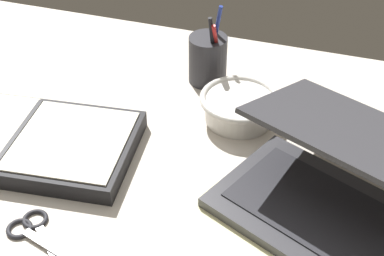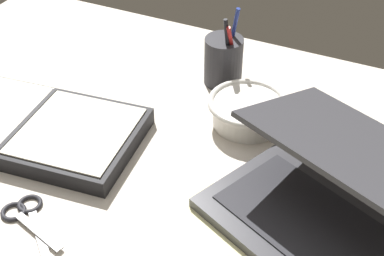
# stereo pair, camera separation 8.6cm
# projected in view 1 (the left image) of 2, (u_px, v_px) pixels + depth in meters

# --- Properties ---
(desk_top) EXTENTS (1.40, 1.00, 0.02)m
(desk_top) POSITION_uv_depth(u_px,v_px,m) (178.00, 191.00, 0.86)
(desk_top) COLOR beige
(desk_top) RESTS_ON ground
(laptop) EXTENTS (0.44, 0.40, 0.14)m
(laptop) POSITION_uv_depth(u_px,v_px,m) (349.00, 195.00, 0.78)
(laptop) COLOR #38383D
(laptop) RESTS_ON desk_top
(bowl) EXTENTS (0.15, 0.15, 0.05)m
(bowl) POSITION_uv_depth(u_px,v_px,m) (239.00, 106.00, 0.98)
(bowl) COLOR silver
(bowl) RESTS_ON desk_top
(pen_cup) EXTENTS (0.08, 0.08, 0.16)m
(pen_cup) POSITION_uv_depth(u_px,v_px,m) (208.00, 59.00, 1.07)
(pen_cup) COLOR #28282D
(pen_cup) RESTS_ON desk_top
(planner) EXTENTS (0.42, 0.25, 0.04)m
(planner) POSITION_uv_depth(u_px,v_px,m) (21.00, 140.00, 0.92)
(planner) COLOR black
(planner) RESTS_ON desk_top
(scissors) EXTENTS (0.13, 0.10, 0.01)m
(scissors) POSITION_uv_depth(u_px,v_px,m) (33.00, 230.00, 0.78)
(scissors) COLOR #B7B7BC
(scissors) RESTS_ON desk_top
(paper_sheet_front) EXTENTS (0.28, 0.32, 0.00)m
(paper_sheet_front) POSITION_uv_depth(u_px,v_px,m) (201.00, 254.00, 0.75)
(paper_sheet_front) COLOR #F4EFB2
(paper_sheet_front) RESTS_ON desk_top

